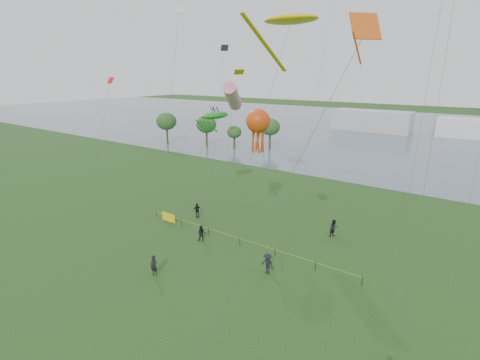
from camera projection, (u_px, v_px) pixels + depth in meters
The scene contains 16 objects.
ground_plane at pixel (153, 332), 22.89m from camera, with size 400.00×400.00×0.00m, color #173811.
lake at pixel (417, 132), 101.15m from camera, with size 400.00×120.00×0.08m, color slate.
pavilion_left at pixel (371, 121), 102.96m from camera, with size 22.00×8.00×6.00m, color silver.
pavilion_right at pixel (476, 129), 91.17m from camera, with size 18.00×7.00×5.00m, color white.
trees at pixel (212, 125), 79.77m from camera, with size 27.93×13.63×7.52m.
fence at pixel (194, 225), 37.70m from camera, with size 24.07×0.07×1.05m.
spectator_a at pixel (202, 234), 35.13m from camera, with size 0.81×0.63×1.67m, color black.
spectator_b at pixel (267, 263), 29.41m from camera, with size 1.20×0.69×1.85m, color black.
spectator_c at pixel (197, 210), 40.97m from camera, with size 1.05×0.44×1.79m, color black.
spectator_f at pixel (154, 266), 29.15m from camera, with size 0.66×0.43×1.80m, color black.
spectator_g at pixel (334, 228), 36.14m from camera, with size 0.91×0.71×1.88m, color black.
kite_stingray at pixel (290, 20), 30.95m from camera, with size 5.77×10.11×21.38m.
kite_windsock at pixel (232, 97), 42.01m from camera, with size 4.42×7.41×15.52m.
kite_creature at pixel (215, 116), 39.77m from camera, with size 3.66×7.05×12.17m.
kite_octopus at pixel (258, 122), 31.32m from camera, with size 5.71×4.02×13.33m.
kite_delta at pixel (353, 50), 15.77m from camera, with size 5.77×10.41×19.00m.
Camera 1 is at (15.59, -12.21, 16.30)m, focal length 26.00 mm.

